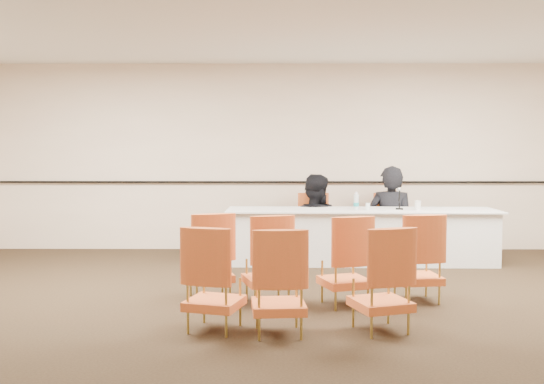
{
  "coord_description": "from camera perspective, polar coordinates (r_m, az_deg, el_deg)",
  "views": [
    {
      "loc": [
        -0.21,
        -5.81,
        1.62
      ],
      "look_at": [
        -0.27,
        2.6,
        1.03
      ],
      "focal_mm": 40.0,
      "sensor_mm": 36.0,
      "label": 1
    }
  ],
  "objects": [
    {
      "name": "floor",
      "position": [
        6.03,
        2.43,
        -11.59
      ],
      "size": [
        10.0,
        10.0,
        0.0
      ],
      "primitive_type": "plane",
      "color": "black",
      "rests_on": "ground"
    },
    {
      "name": "water_bottle",
      "position": [
        8.71,
        7.93,
        -0.82
      ],
      "size": [
        0.1,
        0.1,
        0.25
      ],
      "primitive_type": null,
      "rotation": [
        0.0,
        0.0,
        0.35
      ],
      "color": "teal",
      "rests_on": "panel_table"
    },
    {
      "name": "aud_chair_front_right",
      "position": [
        6.68,
        13.49,
        -5.99
      ],
      "size": [
        0.56,
        0.56,
        0.95
      ],
      "primitive_type": null,
      "rotation": [
        0.0,
        0.0,
        0.14
      ],
      "color": "#E75829",
      "rests_on": "ground"
    },
    {
      "name": "panelist_main",
      "position": [
        9.42,
        11.11,
        -3.5
      ],
      "size": [
        0.82,
        0.66,
        1.95
      ],
      "primitive_type": "imported",
      "rotation": [
        0.0,
        0.0,
        2.83
      ],
      "color": "black",
      "rests_on": "ground"
    },
    {
      "name": "ceiling",
      "position": [
        5.97,
        2.52,
        17.34
      ],
      "size": [
        10.0,
        10.0,
        0.0
      ],
      "primitive_type": "plane",
      "rotation": [
        3.14,
        0.0,
        0.0
      ],
      "color": "white",
      "rests_on": "ground"
    },
    {
      "name": "aud_chair_front_left",
      "position": [
        6.64,
        -5.88,
        -5.97
      ],
      "size": [
        0.63,
        0.63,
        0.95
      ],
      "primitive_type": null,
      "rotation": [
        0.0,
        0.0,
        0.32
      ],
      "color": "#E75829",
      "rests_on": "ground"
    },
    {
      "name": "aud_chair_back_mid",
      "position": [
        5.36,
        0.61,
        -8.36
      ],
      "size": [
        0.54,
        0.54,
        0.95
      ],
      "primitive_type": null,
      "rotation": [
        0.0,
        0.0,
        0.08
      ],
      "color": "#E75829",
      "rests_on": "ground"
    },
    {
      "name": "aud_chair_back_right",
      "position": [
        5.53,
        10.2,
        -8.03
      ],
      "size": [
        0.63,
        0.63,
        0.95
      ],
      "primitive_type": null,
      "rotation": [
        0.0,
        0.0,
        0.32
      ],
      "color": "#E75829",
      "rests_on": "ground"
    },
    {
      "name": "papers",
      "position": [
        8.75,
        11.02,
        -1.64
      ],
      "size": [
        0.37,
        0.33,
        0.0
      ],
      "primitive_type": "cube",
      "rotation": [
        0.0,
        0.0,
        0.48
      ],
      "color": "white",
      "rests_on": "panel_table"
    },
    {
      "name": "panelist_second",
      "position": [
        9.29,
        3.95,
        -3.77
      ],
      "size": [
        1.01,
        0.89,
        1.77
      ],
      "primitive_type": "imported",
      "rotation": [
        0.0,
        0.0,
        2.85
      ],
      "color": "black",
      "rests_on": "ground"
    },
    {
      "name": "microphone",
      "position": [
        8.77,
        11.91,
        -0.63
      ],
      "size": [
        0.15,
        0.24,
        0.31
      ],
      "primitive_type": null,
      "rotation": [
        0.0,
        0.0,
        -0.16
      ],
      "color": "black",
      "rests_on": "panel_table"
    },
    {
      "name": "aud_chair_back_left",
      "position": [
        5.5,
        -5.44,
        -8.05
      ],
      "size": [
        0.62,
        0.62,
        0.95
      ],
      "primitive_type": null,
      "rotation": [
        0.0,
        0.0,
        -0.28
      ],
      "color": "#E75829",
      "rests_on": "ground"
    },
    {
      "name": "aud_chair_extra",
      "position": [
        6.37,
        6.87,
        -6.39
      ],
      "size": [
        0.63,
        0.63,
        0.95
      ],
      "primitive_type": null,
      "rotation": [
        0.0,
        0.0,
        0.31
      ],
      "color": "#E75829",
      "rests_on": "ground"
    },
    {
      "name": "wall_back",
      "position": [
        9.81,
        1.63,
        3.29
      ],
      "size": [
        10.0,
        0.04,
        3.0
      ],
      "primitive_type": "cube",
      "color": "beige",
      "rests_on": "ground"
    },
    {
      "name": "drinking_glass",
      "position": [
        8.67,
        9.0,
        -1.35
      ],
      "size": [
        0.07,
        0.07,
        0.1
      ],
      "primitive_type": "cylinder",
      "rotation": [
        0.0,
        0.0,
        -0.03
      ],
      "color": "white",
      "rests_on": "panel_table"
    },
    {
      "name": "wall_rail",
      "position": [
        9.78,
        1.63,
        0.94
      ],
      "size": [
        9.8,
        0.04,
        0.03
      ],
      "primitive_type": "cube",
      "color": "black",
      "rests_on": "wall_back"
    },
    {
      "name": "panel_table",
      "position": [
        8.79,
        8.41,
        -4.13
      ],
      "size": [
        3.86,
        0.94,
        0.77
      ],
      "primitive_type": null,
      "rotation": [
        0.0,
        0.0,
        -0.01
      ],
      "color": "silver",
      "rests_on": "ground"
    },
    {
      "name": "panelist_second_chair",
      "position": [
        9.28,
        3.95,
        -3.11
      ],
      "size": [
        0.51,
        0.51,
        0.95
      ],
      "primitive_type": null,
      "rotation": [
        0.0,
        0.0,
        -0.01
      ],
      "color": "#E75829",
      "rests_on": "ground"
    },
    {
      "name": "panelist_main_chair",
      "position": [
        9.41,
        11.12,
        -3.07
      ],
      "size": [
        0.51,
        0.51,
        0.95
      ],
      "primitive_type": null,
      "rotation": [
        0.0,
        0.0,
        -0.01
      ],
      "color": "#E75829",
      "rests_on": "ground"
    },
    {
      "name": "coffee_cup",
      "position": [
        8.75,
        13.55,
        -1.25
      ],
      "size": [
        0.1,
        0.1,
        0.14
      ],
      "primitive_type": "cylinder",
      "rotation": [
        0.0,
        0.0,
        -0.16
      ],
      "color": "white",
      "rests_on": "panel_table"
    },
    {
      "name": "aud_chair_front_mid",
      "position": [
        6.43,
        -0.45,
        -6.28
      ],
      "size": [
        0.62,
        0.62,
        0.95
      ],
      "primitive_type": null,
      "rotation": [
        0.0,
        0.0,
        0.29
      ],
      "color": "#E75829",
      "rests_on": "ground"
    }
  ]
}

